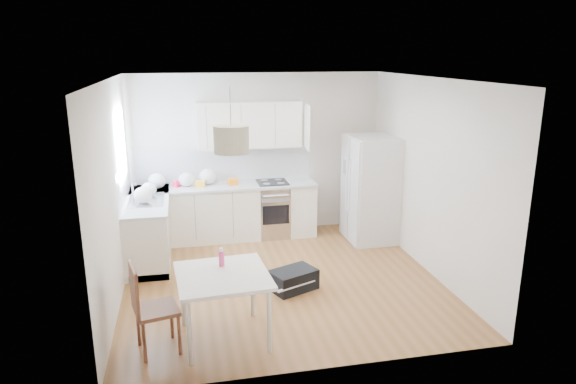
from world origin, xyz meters
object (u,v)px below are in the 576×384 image
Objects in this scene: dining_table at (223,281)px; dining_chair at (157,307)px; refrigerator at (371,189)px; gym_bag at (293,280)px.

dining_chair is at bearing -176.38° from dining_table.
refrigerator is 2.41m from gym_bag.
dining_chair is 1.69× the size of gym_bag.
dining_table is at bearing -157.61° from gym_bag.
dining_table is 1.52m from gym_bag.
refrigerator reaches higher than dining_table.
dining_table is 1.77× the size of gym_bag.
dining_chair is at bearing -169.85° from gym_bag.
gym_bag is (1.68, 1.11, -0.36)m from dining_chair.
dining_table is (-2.64, -2.61, -0.19)m from refrigerator.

